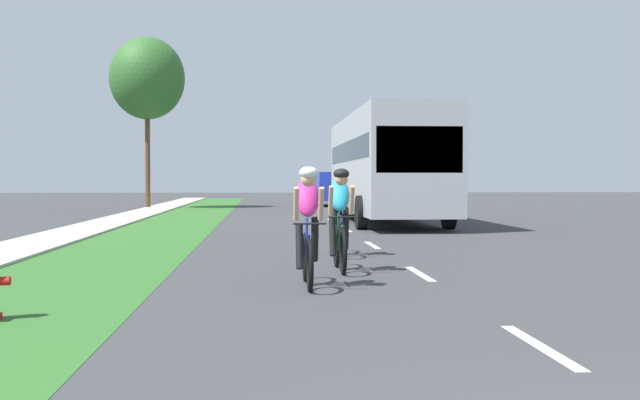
# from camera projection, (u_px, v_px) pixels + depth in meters

# --- Properties ---
(ground_plane) EXTENTS (120.00, 120.00, 0.00)m
(ground_plane) POSITION_uv_depth(u_px,v_px,m) (343.00, 227.00, 22.95)
(ground_plane) COLOR #38383A
(grass_verge) EXTENTS (2.78, 70.00, 0.01)m
(grass_verge) POSITION_uv_depth(u_px,v_px,m) (167.00, 228.00, 22.57)
(grass_verge) COLOR #2D6026
(grass_verge) RESTS_ON ground_plane
(sidewalk_concrete) EXTENTS (1.55, 70.00, 0.10)m
(sidewalk_concrete) POSITION_uv_depth(u_px,v_px,m) (90.00, 228.00, 22.41)
(sidewalk_concrete) COLOR #B2ADA3
(sidewalk_concrete) RESTS_ON ground_plane
(lane_markings_center) EXTENTS (0.12, 52.71, 0.01)m
(lane_markings_center) POSITION_uv_depth(u_px,v_px,m) (331.00, 220.00, 26.94)
(lane_markings_center) COLOR white
(lane_markings_center) RESTS_ON ground_plane
(cyclist_lead) EXTENTS (0.42, 1.72, 1.58)m
(cyclist_lead) POSITION_uv_depth(u_px,v_px,m) (308.00, 225.00, 10.27)
(cyclist_lead) COLOR black
(cyclist_lead) RESTS_ON ground_plane
(cyclist_trailing) EXTENTS (0.42, 1.72, 1.58)m
(cyclist_trailing) POSITION_uv_depth(u_px,v_px,m) (340.00, 219.00, 12.02)
(cyclist_trailing) COLOR black
(cyclist_trailing) RESTS_ON ground_plane
(cyclist_distant) EXTENTS (0.42, 1.72, 1.58)m
(cyclist_distant) POSITION_uv_depth(u_px,v_px,m) (341.00, 212.00, 14.51)
(cyclist_distant) COLOR black
(cyclist_distant) RESTS_ON ground_plane
(bus_silver) EXTENTS (2.78, 11.60, 3.48)m
(bus_silver) POSITION_uv_depth(u_px,v_px,m) (385.00, 162.00, 25.81)
(bus_silver) COLOR #A5A8AD
(bus_silver) RESTS_ON ground_plane
(suv_blue) EXTENTS (2.15, 4.70, 1.79)m
(suv_blue) POSITION_uv_depth(u_px,v_px,m) (334.00, 188.00, 41.66)
(suv_blue) COLOR #23389E
(suv_blue) RESTS_ON ground_plane
(street_tree_far) EXTENTS (3.63, 3.63, 8.32)m
(street_tree_far) POSITION_uv_depth(u_px,v_px,m) (147.00, 79.00, 38.03)
(street_tree_far) COLOR brown
(street_tree_far) RESTS_ON ground_plane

